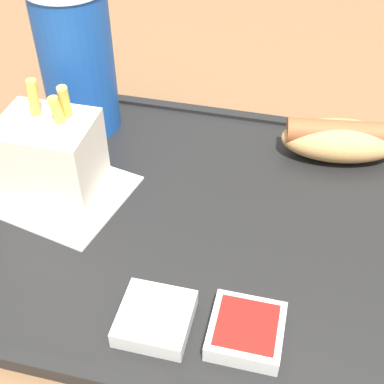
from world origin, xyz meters
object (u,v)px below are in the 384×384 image
(sauce_cup_ketchup, at_px, (246,330))
(soda_cup, at_px, (77,58))
(fries_carton, at_px, (52,157))
(hot_dog_far, at_px, (341,139))
(sauce_cup_mayo, at_px, (155,318))

(sauce_cup_ketchup, bearing_deg, soda_cup, 133.57)
(fries_carton, xyz_separation_m, sauce_cup_ketchup, (0.20, -0.12, -0.03))
(soda_cup, distance_m, hot_dog_far, 0.28)
(fries_carton, relative_size, sauce_cup_mayo, 2.13)
(sauce_cup_ketchup, bearing_deg, sauce_cup_mayo, -175.63)
(soda_cup, relative_size, fries_carton, 1.71)
(soda_cup, xyz_separation_m, fries_carton, (0.02, -0.11, -0.04))
(soda_cup, bearing_deg, sauce_cup_mayo, -57.43)
(hot_dog_far, bearing_deg, fries_carton, -155.77)
(sauce_cup_mayo, bearing_deg, sauce_cup_ketchup, 4.37)
(hot_dog_far, xyz_separation_m, fries_carton, (-0.25, -0.11, 0.02))
(sauce_cup_mayo, bearing_deg, hot_dog_far, 62.48)
(hot_dog_far, xyz_separation_m, sauce_cup_mayo, (-0.12, -0.24, -0.01))
(soda_cup, xyz_separation_m, sauce_cup_ketchup, (0.21, -0.22, -0.07))
(sauce_cup_mayo, xyz_separation_m, sauce_cup_ketchup, (0.07, 0.01, 0.00))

